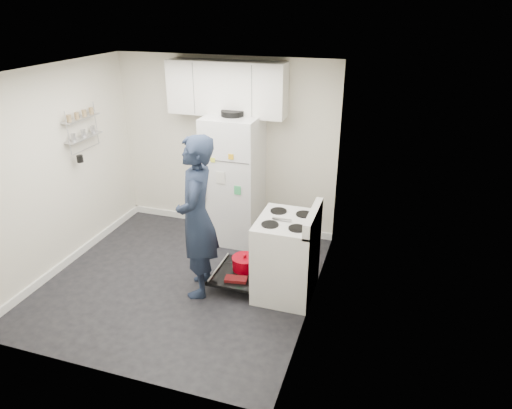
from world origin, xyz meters
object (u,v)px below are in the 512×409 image
(electric_range, at_px, (285,257))
(refrigerator, at_px, (234,179))
(open_oven_door, at_px, (241,268))
(person, at_px, (197,218))

(electric_range, relative_size, refrigerator, 0.59)
(open_oven_door, xyz_separation_m, refrigerator, (-0.47, 1.06, 0.70))
(electric_range, bearing_deg, open_oven_door, 175.71)
(electric_range, height_order, person, person)
(open_oven_door, relative_size, refrigerator, 0.38)
(open_oven_door, relative_size, person, 0.37)
(electric_range, xyz_separation_m, person, (-0.96, -0.25, 0.48))
(person, bearing_deg, refrigerator, 166.24)
(electric_range, distance_m, open_oven_door, 0.62)
(refrigerator, bearing_deg, open_oven_door, -66.26)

